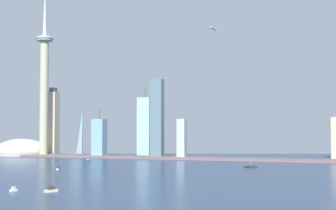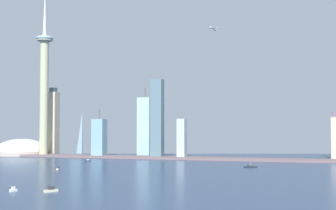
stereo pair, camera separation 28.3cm
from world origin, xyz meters
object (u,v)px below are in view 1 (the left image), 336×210
at_px(stadium_dome, 22,151).
at_px(skyscraper_7, 145,127).
at_px(boat_5, 88,160).
at_px(boat_2, 51,190).
at_px(skyscraper_3, 53,123).
at_px(boat_3, 14,190).
at_px(skyscraper_2, 99,138).
at_px(observation_tower, 44,79).
at_px(skyscraper_6, 157,119).
at_px(skyscraper_1, 335,137).
at_px(skyscraper_0, 182,139).
at_px(boat_4, 58,169).
at_px(skyscraper_4, 79,127).
at_px(airplane, 213,29).
at_px(boat_1, 251,167).

height_order(stadium_dome, skyscraper_7, skyscraper_7).
distance_m(stadium_dome, boat_5, 229.86).
bearing_deg(boat_2, skyscraper_3, -116.83).
bearing_deg(boat_3, skyscraper_7, -152.45).
xyz_separation_m(skyscraper_2, boat_2, (157.98, -438.22, -33.14)).
xyz_separation_m(observation_tower, boat_5, (139.41, -94.71, -146.21)).
height_order(observation_tower, stadium_dome, observation_tower).
bearing_deg(skyscraper_6, stadium_dome, 177.00).
xyz_separation_m(skyscraper_3, boat_2, (274.18, -472.59, -61.88)).
xyz_separation_m(observation_tower, skyscraper_6, (226.19, 3.93, -77.14)).
relative_size(stadium_dome, skyscraper_2, 1.21).
relative_size(skyscraper_1, boat_5, 10.37).
xyz_separation_m(skyscraper_1, boat_3, (-287.34, -509.43, -36.23)).
height_order(skyscraper_0, boat_4, skyscraper_0).
bearing_deg(skyscraper_4, observation_tower, -102.43).
bearing_deg(airplane, observation_tower, -84.40).
bearing_deg(skyscraper_3, skyscraper_6, -7.88).
xyz_separation_m(stadium_dome, boat_2, (333.49, -456.19, -5.86)).
xyz_separation_m(stadium_dome, skyscraper_7, (244.29, 39.40, 48.02)).
relative_size(skyscraper_6, boat_1, 7.57).
relative_size(skyscraper_4, boat_1, 5.89).
height_order(stadium_dome, skyscraper_1, skyscraper_1).
xyz_separation_m(skyscraper_3, skyscraper_4, (23.10, 65.15, -9.04)).
xyz_separation_m(stadium_dome, skyscraper_0, (330.82, -11.43, 27.23)).
relative_size(observation_tower, boat_2, 26.60).
relative_size(skyscraper_1, skyscraper_4, 0.74).
height_order(skyscraper_7, boat_5, skyscraper_7).
bearing_deg(skyscraper_3, skyscraper_0, -5.85).
height_order(skyscraper_4, skyscraper_7, skyscraper_7).
distance_m(skyscraper_1, airplane, 282.15).
relative_size(stadium_dome, boat_1, 5.74).
bearing_deg(observation_tower, airplane, 2.94).
bearing_deg(boat_1, skyscraper_4, -60.50).
bearing_deg(boat_5, airplane, 172.54).
bearing_deg(boat_2, boat_5, -125.62).
bearing_deg(stadium_dome, skyscraper_3, 15.45).
bearing_deg(boat_1, skyscraper_7, -69.94).
xyz_separation_m(skyscraper_1, skyscraper_2, (-412.55, -63.86, -2.94)).
xyz_separation_m(observation_tower, airplane, (325.27, 16.71, 81.01)).
xyz_separation_m(boat_3, airplane, (84.81, 461.30, 226.67)).
distance_m(stadium_dome, skyscraper_3, 83.22).
bearing_deg(airplane, skyscraper_2, -83.06).
height_order(skyscraper_0, skyscraper_1, skyscraper_1).
bearing_deg(boat_1, boat_2, 36.78).
height_order(skyscraper_1, boat_2, skyscraper_1).
distance_m(stadium_dome, boat_3, 552.58).
distance_m(observation_tower, boat_4, 333.13).
relative_size(skyscraper_0, boat_4, 7.78).
relative_size(skyscraper_2, boat_2, 7.09).
bearing_deg(boat_1, observation_tower, -47.47).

